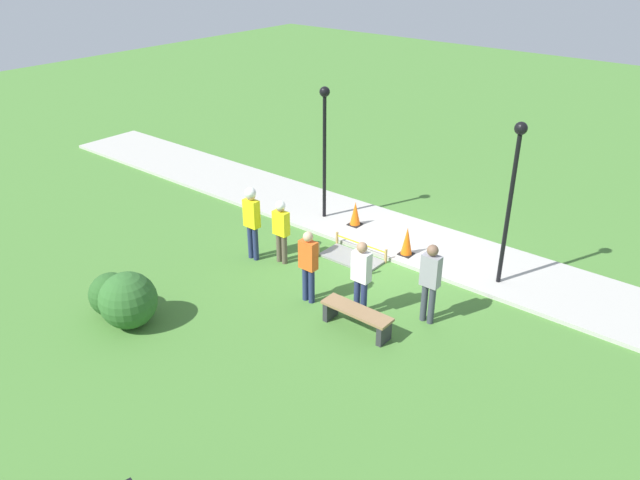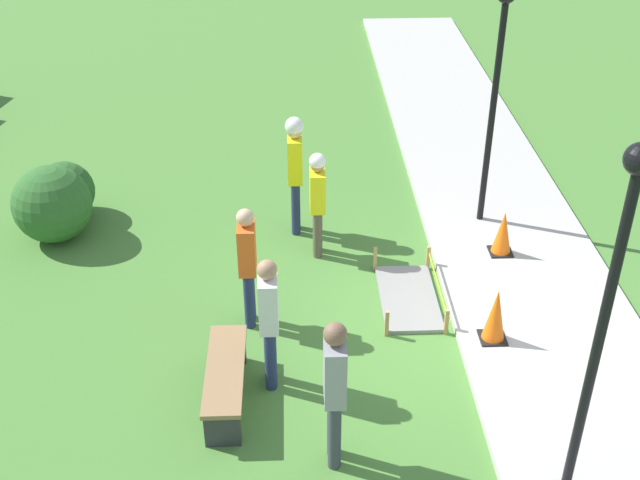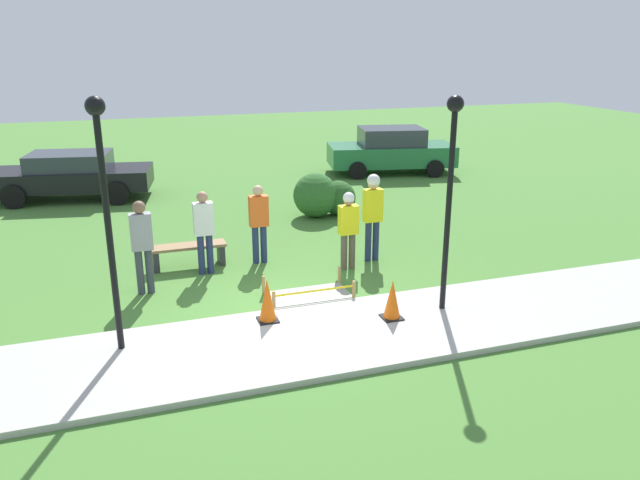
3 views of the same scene
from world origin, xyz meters
The scene contains 17 objects.
ground_plane centered at (0.00, 0.00, 0.00)m, with size 60.00×60.00×0.00m, color #477A33.
sidewalk centered at (0.00, -1.24, 0.05)m, with size 28.00×2.49×0.10m.
wet_concrete_patch centered at (0.69, 0.51, 0.04)m, with size 1.59×0.83×0.38m.
traffic_cone_near_patch centered at (-0.34, -0.43, 0.47)m, with size 0.34×0.34×0.75m.
traffic_cone_far_patch centered at (1.71, -1.01, 0.44)m, with size 0.34×0.34×0.69m.
park_bench centered at (-1.23, 2.92, 0.34)m, with size 1.58×0.44×0.50m.
worker_supervisor centered at (1.96, 1.73, 0.98)m, with size 0.40×0.24×1.67m.
worker_assistant centered at (2.64, 2.05, 1.18)m, with size 0.40×0.28×1.94m.
bystander_in_orange_shirt centered at (0.27, 2.69, 0.98)m, with size 0.40×0.23×1.73m.
bystander_in_gray_shirt centered at (-0.95, 2.40, 1.00)m, with size 0.40×0.23×1.76m.
bystander_in_white_shirt centered at (-2.21, 1.71, 1.05)m, with size 0.40×0.24×1.83m.
lamppost_near centered at (2.74, -0.92, 2.55)m, with size 0.28×0.28×3.72m.
lamppost_far centered at (-2.74, -0.66, 2.62)m, with size 0.28×0.28×3.84m.
parked_car_green centered at (6.98, 10.47, 0.82)m, with size 4.74×2.76×1.63m.
parked_car_black centered at (-3.80, 10.00, 0.75)m, with size 4.89×2.63×1.42m.
shrub_rounded_near centered at (3.23, 5.77, 0.48)m, with size 0.96×0.96×0.96m.
shrub_rounded_mid centered at (2.57, 5.79, 0.61)m, with size 1.21×1.21×1.21m.
Camera 3 is at (-2.58, -9.89, 4.70)m, focal length 35.00 mm.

